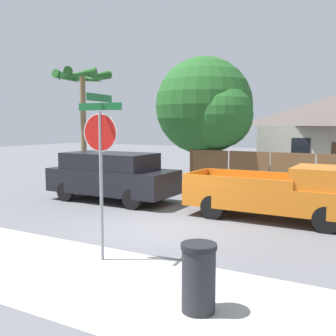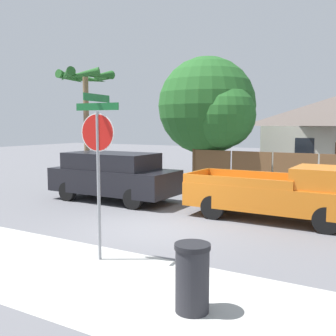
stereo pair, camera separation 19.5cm
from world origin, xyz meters
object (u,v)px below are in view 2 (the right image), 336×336
stop_sign (98,147)px  trash_bin (192,278)px  palm_tree (86,86)px  orange_pickup (282,193)px  oak_tree (210,108)px  red_suv (113,175)px

stop_sign → trash_bin: size_ratio=3.26×
palm_tree → orange_pickup: 12.16m
orange_pickup → palm_tree: bearing=162.0°
oak_tree → orange_pickup: bearing=-51.8°
palm_tree → red_suv: size_ratio=1.14×
red_suv → trash_bin: 9.37m
oak_tree → palm_tree: oak_tree is taller
red_suv → orange_pickup: (6.39, -0.00, -0.16)m
red_suv → palm_tree: bearing=141.5°
palm_tree → red_suv: bearing=-39.0°
palm_tree → orange_pickup: bearing=-18.5°
oak_tree → orange_pickup: (5.43, -6.89, -2.94)m
palm_tree → trash_bin: size_ratio=5.26×
orange_pickup → stop_sign: bearing=-114.5°
trash_bin → stop_sign: bearing=157.6°
orange_pickup → stop_sign: 6.22m
oak_tree → red_suv: bearing=-97.9°
stop_sign → trash_bin: 3.55m
trash_bin → palm_tree: bearing=137.4°
palm_tree → stop_sign: (8.34, -9.09, -2.45)m
oak_tree → red_suv: size_ratio=1.29×
red_suv → trash_bin: (6.63, -6.60, -0.45)m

